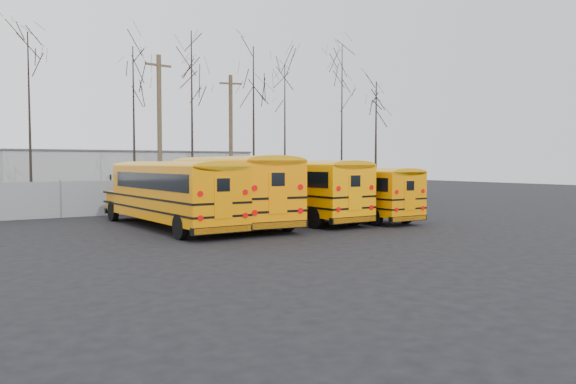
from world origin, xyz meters
TOP-DOWN VIEW (x-y plane):
  - ground at (0.00, 0.00)m, footprint 120.00×120.00m
  - fence at (0.00, 12.00)m, footprint 40.00×0.04m
  - distant_building at (2.00, 32.00)m, footprint 22.00×8.00m
  - bus_a at (-4.88, 3.67)m, footprint 2.80×11.29m
  - bus_b at (-1.82, 4.00)m, footprint 3.93×12.31m
  - bus_c at (1.75, 3.83)m, footprint 2.83×11.43m
  - bus_d at (4.71, 2.71)m, footprint 2.37×10.08m
  - utility_pole_left at (-0.93, 15.66)m, footprint 1.81×0.37m
  - utility_pole_right at (5.82, 18.36)m, footprint 1.70×0.63m
  - tree_1 at (-8.95, 15.37)m, footprint 0.26×0.26m
  - tree_2 at (-2.24, 16.98)m, footprint 0.26×0.26m
  - tree_3 at (1.72, 16.36)m, footprint 0.26×0.26m
  - tree_4 at (6.63, 16.22)m, footprint 0.26×0.26m
  - tree_5 at (9.02, 15.58)m, footprint 0.26×0.26m
  - tree_6 at (15.04, 16.15)m, footprint 0.26×0.26m
  - tree_7 at (17.32, 14.48)m, footprint 0.26×0.26m

SIDE VIEW (x-z plane):
  - ground at x=0.00m, z-range 0.00..0.00m
  - fence at x=0.00m, z-range 0.00..2.00m
  - bus_d at x=4.71m, z-range 0.24..3.05m
  - bus_a at x=-4.88m, z-range 0.27..3.41m
  - bus_c at x=1.75m, z-range 0.27..3.45m
  - bus_b at x=-1.82m, z-range 0.29..3.68m
  - distant_building at x=2.00m, z-range 0.00..4.00m
  - tree_7 at x=17.32m, z-range 0.00..9.73m
  - utility_pole_right at x=5.82m, z-range 0.13..9.92m
  - utility_pole_left at x=-0.93m, z-range 0.14..10.32m
  - tree_5 at x=9.02m, z-range 0.00..10.48m
  - tree_1 at x=-8.95m, z-range 0.00..10.62m
  - tree_2 at x=-2.24m, z-range 0.00..10.83m
  - tree_4 at x=6.63m, z-range 0.00..11.68m
  - tree_3 at x=1.72m, z-range 0.00..12.24m
  - tree_6 at x=15.04m, z-range 0.00..12.72m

